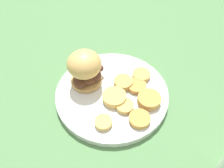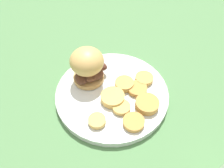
{
  "view_description": "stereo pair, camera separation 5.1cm",
  "coord_description": "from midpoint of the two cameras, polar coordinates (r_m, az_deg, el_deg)",
  "views": [
    {
      "loc": [
        -0.27,
        0.19,
        0.43
      ],
      "look_at": [
        0.0,
        0.0,
        0.04
      ],
      "focal_mm": 35.0,
      "sensor_mm": 36.0,
      "label": 1
    },
    {
      "loc": [
        -0.29,
        0.15,
        0.43
      ],
      "look_at": [
        0.0,
        0.0,
        0.04
      ],
      "focal_mm": 35.0,
      "sensor_mm": 36.0,
      "label": 2
    }
  ],
  "objects": [
    {
      "name": "ground_plane",
      "position": [
        0.54,
        -2.68,
        -3.21
      ],
      "size": [
        4.0,
        4.0,
        0.0
      ],
      "primitive_type": "plane",
      "color": "#4C7A47"
    },
    {
      "name": "dinner_plate",
      "position": [
        0.53,
        -2.72,
        -2.51
      ],
      "size": [
        0.27,
        0.27,
        0.02
      ],
      "color": "silver",
      "rests_on": "ground_plane"
    },
    {
      "name": "sandwich",
      "position": [
        0.52,
        -9.65,
        3.81
      ],
      "size": [
        0.08,
        0.1,
        0.09
      ],
      "color": "tan",
      "rests_on": "dinner_plate"
    },
    {
      "name": "potato_round_0",
      "position": [
        0.55,
        5.08,
        2.22
      ],
      "size": [
        0.04,
        0.04,
        0.01
      ],
      "primitive_type": "cylinder",
      "color": "tan",
      "rests_on": "dinner_plate"
    },
    {
      "name": "potato_round_1",
      "position": [
        0.5,
        6.84,
        -4.21
      ],
      "size": [
        0.05,
        0.05,
        0.02
      ],
      "primitive_type": "cylinder",
      "color": "#BC8942",
      "rests_on": "dinner_plate"
    },
    {
      "name": "potato_round_2",
      "position": [
        0.53,
        0.49,
        -0.03
      ],
      "size": [
        0.05,
        0.05,
        0.01
      ],
      "primitive_type": "cylinder",
      "color": "tan",
      "rests_on": "dinner_plate"
    },
    {
      "name": "potato_round_3",
      "position": [
        0.47,
        3.99,
        -9.34
      ],
      "size": [
        0.05,
        0.05,
        0.01
      ],
      "primitive_type": "cylinder",
      "color": "#BC8942",
      "rests_on": "dinner_plate"
    },
    {
      "name": "potato_round_4",
      "position": [
        0.5,
        -2.26,
        -3.64
      ],
      "size": [
        0.06,
        0.06,
        0.02
      ],
      "primitive_type": "cylinder",
      "color": "tan",
      "rests_on": "dinner_plate"
    },
    {
      "name": "potato_round_5",
      "position": [
        0.53,
        3.74,
        -0.62
      ],
      "size": [
        0.05,
        0.05,
        0.01
      ],
      "primitive_type": "cylinder",
      "color": "#BC8942",
      "rests_on": "dinner_plate"
    },
    {
      "name": "potato_round_6",
      "position": [
        0.49,
        0.41,
        -5.93
      ],
      "size": [
        0.04,
        0.04,
        0.01
      ],
      "primitive_type": "cylinder",
      "color": "tan",
      "rests_on": "dinner_plate"
    },
    {
      "name": "potato_round_7",
      "position": [
        0.47,
        -5.4,
        -10.11
      ],
      "size": [
        0.04,
        0.04,
        0.01
      ],
      "primitive_type": "cylinder",
      "color": "tan",
      "rests_on": "dinner_plate"
    }
  ]
}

